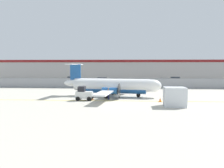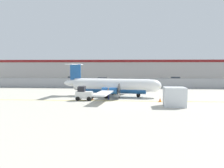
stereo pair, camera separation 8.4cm
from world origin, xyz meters
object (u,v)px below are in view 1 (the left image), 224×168
Objects in this scene: parked_car_4 at (142,82)px; parked_car_6 at (175,80)px; baggage_tug at (84,94)px; ground_crew_worker at (109,92)px; parked_car_2 at (103,81)px; traffic_cone_near_left at (160,99)px; traffic_cone_near_right at (92,97)px; parked_car_5 at (166,81)px; cargo_container at (175,97)px; parked_car_0 at (72,79)px; parked_car_3 at (120,82)px; parked_car_1 at (83,81)px; commuter_airplane at (113,86)px; traffic_cone_far_left at (82,93)px.

parked_car_6 is (9.06, 7.44, 0.00)m from parked_car_4.
ground_crew_worker is at bearing 20.20° from baggage_tug.
parked_car_2 is 0.98× the size of parked_car_4.
parked_car_6 is at bearing 74.12° from traffic_cone_near_left.
parked_car_5 is at bearing 57.82° from traffic_cone_near_right.
cargo_container is at bearing 97.53° from parked_car_4.
cargo_container is 3.87× the size of traffic_cone_near_right.
parked_car_0 is 15.72m from parked_car_3.
commuter_airplane is at bearing -71.42° from parked_car_1.
parked_car_1 is 13.95m from parked_car_4.
traffic_cone_far_left is 0.15× the size of parked_car_3.
parked_car_4 is at bearing -8.32° from parked_car_1.
ground_crew_worker is 0.40× the size of parked_car_2.
parked_car_5 is (11.89, 22.06, -0.06)m from ground_crew_worker.
baggage_tug is 3.71× the size of traffic_cone_far_left.
parked_car_1 is (-7.72, 21.45, -0.06)m from ground_crew_worker.
traffic_cone_near_right is at bearing 63.00° from parked_car_6.
parked_car_0 and parked_car_3 have the same top height.
parked_car_6 is at bearing 23.11° from parked_car_3.
commuter_airplane is 5.34m from traffic_cone_far_left.
commuter_airplane reaches higher than ground_crew_worker.
traffic_cone_near_right is 33.45m from parked_car_6.
parked_car_3 is at bearing 9.50° from parked_car_4.
commuter_airplane is at bearing -14.14° from traffic_cone_far_left.
parked_car_5 is (5.67, 1.38, 0.00)m from parked_car_4.
cargo_container is 27.13m from parked_car_5.
parked_car_5 is (11.38, 19.30, -0.71)m from commuter_airplane.
traffic_cone_near_left is 0.15× the size of parked_car_1.
parked_car_5 is (15.15, 23.10, 0.04)m from baggage_tug.
parked_car_2 is (4.40, 3.08, 0.00)m from parked_car_1.
parked_car_0 is (-9.97, 28.83, 0.58)m from traffic_cone_near_right.
parked_car_5 is (14.12, 22.44, 0.58)m from traffic_cone_near_right.
parked_car_0 is 1.01× the size of parked_car_2.
parked_car_1 is (-14.48, 23.24, 0.58)m from traffic_cone_near_left.
parked_car_1 and parked_car_5 have the same top height.
traffic_cone_near_right is 1.00× the size of traffic_cone_far_left.
baggage_tug is 1.34m from traffic_cone_near_right.
traffic_cone_near_left is 35.71m from parked_car_0.
traffic_cone_near_right is at bearing -119.38° from parked_car_5.
ground_crew_worker and parked_car_2 have the same top height.
ground_crew_worker is 30.95m from parked_car_0.
traffic_cone_near_right is (-9.00, 1.41, 0.00)m from traffic_cone_near_left.
commuter_airplane is 2.88m from ground_crew_worker.
commuter_airplane is 3.75× the size of parked_car_5.
baggage_tug is 21.67m from parked_car_3.
parked_car_2 reaches higher than traffic_cone_near_right.
parked_car_3 is 16.20m from parked_car_6.
commuter_airplane reaches higher than baggage_tug.
parked_car_0 is at bearing 156.93° from parked_car_2.
parked_car_1 and parked_car_3 have the same top height.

